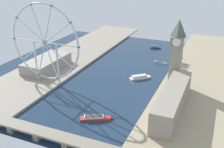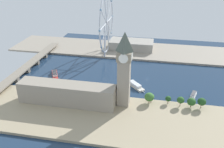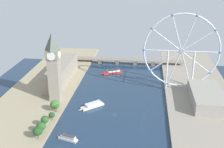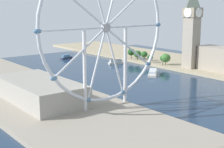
{
  "view_description": "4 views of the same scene",
  "coord_description": "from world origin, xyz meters",
  "px_view_note": "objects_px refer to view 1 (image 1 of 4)",
  "views": [
    {
      "loc": [
        -130.27,
        348.06,
        154.63
      ],
      "look_at": [
        -1.71,
        49.71,
        16.52
      ],
      "focal_mm": 43.0,
      "sensor_mm": 36.0,
      "label": 1
    },
    {
      "loc": [
        -324.8,
        -12.73,
        162.59
      ],
      "look_at": [
        -10.05,
        49.94,
        6.81
      ],
      "focal_mm": 39.93,
      "sensor_mm": 36.0,
      "label": 2
    },
    {
      "loc": [
        33.2,
        -303.84,
        167.06
      ],
      "look_at": [
        -12.27,
        73.84,
        21.69
      ],
      "focal_mm": 46.74,
      "sensor_mm": 36.0,
      "label": 3
    },
    {
      "loc": [
        219.06,
        258.69,
        73.46
      ],
      "look_at": [
        22.04,
        10.15,
        6.91
      ],
      "focal_mm": 54.52,
      "sensor_mm": 36.0,
      "label": 4
    }
  ],
  "objects_px": {
    "tour_boat_3": "(95,118)",
    "parliament_block": "(173,100)",
    "ferris_wheel": "(45,43)",
    "tour_boat_2": "(161,62)",
    "tour_boat_0": "(140,77)",
    "tour_boat_1": "(155,47)",
    "river_bridge": "(53,136)",
    "clock_tower": "(177,52)",
    "riverside_hall": "(47,63)"
  },
  "relations": [
    {
      "from": "tour_boat_3",
      "to": "parliament_block",
      "type": "bearing_deg",
      "value": 6.34
    },
    {
      "from": "ferris_wheel",
      "to": "tour_boat_2",
      "type": "relative_size",
      "value": 4.4
    },
    {
      "from": "ferris_wheel",
      "to": "tour_boat_0",
      "type": "xyz_separation_m",
      "value": [
        -109.98,
        -63.52,
        -54.35
      ]
    },
    {
      "from": "tour_boat_0",
      "to": "tour_boat_1",
      "type": "height_order",
      "value": "tour_boat_0"
    },
    {
      "from": "tour_boat_3",
      "to": "tour_boat_0",
      "type": "bearing_deg",
      "value": 58.11
    },
    {
      "from": "tour_boat_0",
      "to": "river_bridge",
      "type": "bearing_deg",
      "value": -141.88
    },
    {
      "from": "clock_tower",
      "to": "ferris_wheel",
      "type": "relative_size",
      "value": 0.83
    },
    {
      "from": "tour_boat_2",
      "to": "tour_boat_3",
      "type": "distance_m",
      "value": 195.38
    },
    {
      "from": "ferris_wheel",
      "to": "tour_boat_2",
      "type": "distance_m",
      "value": 191.28
    },
    {
      "from": "clock_tower",
      "to": "tour_boat_0",
      "type": "distance_m",
      "value": 67.65
    },
    {
      "from": "ferris_wheel",
      "to": "tour_boat_1",
      "type": "distance_m",
      "value": 236.02
    },
    {
      "from": "clock_tower",
      "to": "riverside_hall",
      "type": "relative_size",
      "value": 1.1
    },
    {
      "from": "parliament_block",
      "to": "riverside_hall",
      "type": "height_order",
      "value": "parliament_block"
    },
    {
      "from": "parliament_block",
      "to": "tour_boat_0",
      "type": "xyz_separation_m",
      "value": [
        60.03,
        -73.96,
        -13.29
      ]
    },
    {
      "from": "tour_boat_1",
      "to": "tour_boat_0",
      "type": "bearing_deg",
      "value": -98.28
    },
    {
      "from": "river_bridge",
      "to": "tour_boat_3",
      "type": "distance_m",
      "value": 52.36
    },
    {
      "from": "tour_boat_1",
      "to": "ferris_wheel",
      "type": "bearing_deg",
      "value": -128.74
    },
    {
      "from": "tour_boat_1",
      "to": "clock_tower",
      "type": "bearing_deg",
      "value": -81.89
    },
    {
      "from": "riverside_hall",
      "to": "tour_boat_3",
      "type": "bearing_deg",
      "value": 143.6
    },
    {
      "from": "riverside_hall",
      "to": "tour_boat_2",
      "type": "relative_size",
      "value": 3.32
    },
    {
      "from": "tour_boat_2",
      "to": "riverside_hall",
      "type": "bearing_deg",
      "value": -129.48
    },
    {
      "from": "tour_boat_0",
      "to": "tour_boat_3",
      "type": "relative_size",
      "value": 0.84
    },
    {
      "from": "riverside_hall",
      "to": "river_bridge",
      "type": "relative_size",
      "value": 0.4
    },
    {
      "from": "parliament_block",
      "to": "river_bridge",
      "type": "height_order",
      "value": "parliament_block"
    },
    {
      "from": "clock_tower",
      "to": "riverside_hall",
      "type": "xyz_separation_m",
      "value": [
        189.96,
        14.87,
        -37.54
      ]
    },
    {
      "from": "river_bridge",
      "to": "tour_boat_3",
      "type": "relative_size",
      "value": 5.55
    },
    {
      "from": "clock_tower",
      "to": "ferris_wheel",
      "type": "bearing_deg",
      "value": 18.95
    },
    {
      "from": "clock_tower",
      "to": "tour_boat_0",
      "type": "height_order",
      "value": "clock_tower"
    },
    {
      "from": "ferris_wheel",
      "to": "tour_boat_1",
      "type": "height_order",
      "value": "ferris_wheel"
    },
    {
      "from": "tour_boat_2",
      "to": "parliament_block",
      "type": "bearing_deg",
      "value": -53.95
    },
    {
      "from": "parliament_block",
      "to": "tour_boat_3",
      "type": "distance_m",
      "value": 85.32
    },
    {
      "from": "parliament_block",
      "to": "river_bridge",
      "type": "xyz_separation_m",
      "value": [
        89.44,
        94.85,
        -9.06
      ]
    },
    {
      "from": "ferris_wheel",
      "to": "river_bridge",
      "type": "bearing_deg",
      "value": 127.42
    },
    {
      "from": "river_bridge",
      "to": "tour_boat_2",
      "type": "distance_m",
      "value": 246.21
    },
    {
      "from": "ferris_wheel",
      "to": "riverside_hall",
      "type": "bearing_deg",
      "value": -51.89
    },
    {
      "from": "tour_boat_0",
      "to": "ferris_wheel",
      "type": "bearing_deg",
      "value": 168.02
    },
    {
      "from": "tour_boat_3",
      "to": "clock_tower",
      "type": "bearing_deg",
      "value": 35.0
    },
    {
      "from": "clock_tower",
      "to": "parliament_block",
      "type": "bearing_deg",
      "value": 99.75
    },
    {
      "from": "tour_boat_1",
      "to": "tour_boat_3",
      "type": "relative_size",
      "value": 0.61
    },
    {
      "from": "riverside_hall",
      "to": "tour_boat_0",
      "type": "relative_size",
      "value": 2.66
    },
    {
      "from": "river_bridge",
      "to": "riverside_hall",
      "type": "bearing_deg",
      "value": -52.39
    },
    {
      "from": "parliament_block",
      "to": "tour_boat_0",
      "type": "distance_m",
      "value": 96.18
    },
    {
      "from": "river_bridge",
      "to": "tour_boat_2",
      "type": "xyz_separation_m",
      "value": [
        -40.77,
        -242.77,
        -4.3
      ]
    },
    {
      "from": "clock_tower",
      "to": "tour_boat_2",
      "type": "relative_size",
      "value": 3.65
    },
    {
      "from": "riverside_hall",
      "to": "tour_boat_0",
      "type": "distance_m",
      "value": 143.34
    },
    {
      "from": "ferris_wheel",
      "to": "tour_boat_1",
      "type": "relative_size",
      "value": 4.88
    },
    {
      "from": "clock_tower",
      "to": "river_bridge",
      "type": "relative_size",
      "value": 0.44
    },
    {
      "from": "parliament_block",
      "to": "ferris_wheel",
      "type": "xyz_separation_m",
      "value": [
        170.01,
        -10.44,
        41.06
      ]
    },
    {
      "from": "tour_boat_0",
      "to": "clock_tower",
      "type": "bearing_deg",
      "value": -52.41
    },
    {
      "from": "ferris_wheel",
      "to": "tour_boat_0",
      "type": "height_order",
      "value": "ferris_wheel"
    }
  ]
}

